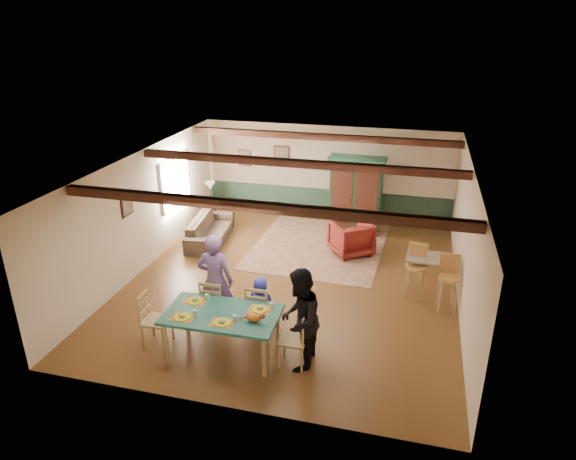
% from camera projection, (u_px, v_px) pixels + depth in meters
% --- Properties ---
extents(floor, '(8.00, 8.00, 0.00)m').
position_uv_depth(floor, '(292.00, 283.00, 11.29)').
color(floor, '#533117').
rests_on(floor, ground).
extents(wall_back, '(7.00, 0.02, 2.70)m').
position_uv_depth(wall_back, '(327.00, 174.00, 14.34)').
color(wall_back, beige).
rests_on(wall_back, floor).
extents(wall_left, '(0.02, 8.00, 2.70)m').
position_uv_depth(wall_left, '(142.00, 212.00, 11.58)').
color(wall_left, beige).
rests_on(wall_left, floor).
extents(wall_right, '(0.02, 8.00, 2.70)m').
position_uv_depth(wall_right, '(466.00, 244.00, 9.96)').
color(wall_right, beige).
rests_on(wall_right, floor).
extents(ceiling, '(7.00, 8.00, 0.02)m').
position_uv_depth(ceiling, '(292.00, 164.00, 10.25)').
color(ceiling, white).
rests_on(ceiling, wall_back).
extents(wainscot_back, '(6.95, 0.03, 0.90)m').
position_uv_depth(wainscot_back, '(326.00, 204.00, 14.67)').
color(wainscot_back, '#1D3628').
rests_on(wainscot_back, floor).
extents(ceiling_beam_front, '(6.95, 0.16, 0.16)m').
position_uv_depth(ceiling_beam_front, '(257.00, 207.00, 8.23)').
color(ceiling_beam_front, black).
rests_on(ceiling_beam_front, ceiling).
extents(ceiling_beam_mid, '(6.95, 0.16, 0.16)m').
position_uv_depth(ceiling_beam_mid, '(297.00, 163.00, 10.64)').
color(ceiling_beam_mid, black).
rests_on(ceiling_beam_mid, ceiling).
extents(ceiling_beam_back, '(6.95, 0.16, 0.16)m').
position_uv_depth(ceiling_beam_back, '(321.00, 137.00, 12.96)').
color(ceiling_beam_back, black).
rests_on(ceiling_beam_back, ceiling).
extents(window_left, '(0.06, 1.60, 1.30)m').
position_uv_depth(window_left, '(176.00, 182.00, 13.01)').
color(window_left, white).
rests_on(window_left, wall_left).
extents(picture_left_wall, '(0.04, 0.42, 0.52)m').
position_uv_depth(picture_left_wall, '(127.00, 204.00, 10.88)').
color(picture_left_wall, gray).
rests_on(picture_left_wall, wall_left).
extents(picture_back_a, '(0.45, 0.04, 0.55)m').
position_uv_depth(picture_back_a, '(281.00, 155.00, 14.44)').
color(picture_back_a, gray).
rests_on(picture_back_a, wall_back).
extents(picture_back_b, '(0.38, 0.04, 0.48)m').
position_uv_depth(picture_back_b, '(245.00, 158.00, 14.75)').
color(picture_back_b, gray).
rests_on(picture_back_b, wall_back).
extents(dining_table, '(1.95, 1.11, 0.81)m').
position_uv_depth(dining_table, '(223.00, 334.00, 8.80)').
color(dining_table, '#1B5749').
rests_on(dining_table, floor).
extents(dining_chair_far_left, '(0.46, 0.48, 1.02)m').
position_uv_depth(dining_chair_far_left, '(215.00, 303.00, 9.54)').
color(dining_chair_far_left, tan).
rests_on(dining_chair_far_left, floor).
extents(dining_chair_far_right, '(0.46, 0.48, 1.02)m').
position_uv_depth(dining_chair_far_right, '(259.00, 308.00, 9.36)').
color(dining_chair_far_right, tan).
rests_on(dining_chair_far_right, floor).
extents(dining_chair_end_left, '(0.48, 0.46, 1.02)m').
position_uv_depth(dining_chair_end_left, '(156.00, 319.00, 9.02)').
color(dining_chair_end_left, tan).
rests_on(dining_chair_end_left, floor).
extents(dining_chair_end_right, '(0.48, 0.46, 1.02)m').
position_uv_depth(dining_chair_end_right, '(293.00, 338.00, 8.49)').
color(dining_chair_end_right, tan).
rests_on(dining_chair_end_right, floor).
extents(person_man, '(0.68, 0.46, 1.85)m').
position_uv_depth(person_man, '(216.00, 281.00, 9.46)').
color(person_man, '#765897').
rests_on(person_man, floor).
extents(person_woman, '(0.69, 0.87, 1.77)m').
position_uv_depth(person_woman, '(299.00, 320.00, 8.32)').
color(person_woman, black).
rests_on(person_woman, floor).
extents(person_child, '(0.53, 0.35, 1.08)m').
position_uv_depth(person_child, '(261.00, 304.00, 9.42)').
color(person_child, '#2A31AA').
rests_on(person_child, floor).
extents(cat, '(0.39, 0.16, 0.19)m').
position_uv_depth(cat, '(253.00, 316.00, 8.38)').
color(cat, orange).
rests_on(cat, dining_table).
extents(place_setting_near_left, '(0.44, 0.33, 0.11)m').
position_uv_depth(place_setting_near_left, '(182.00, 315.00, 8.50)').
color(place_setting_near_left, yellow).
rests_on(place_setting_near_left, dining_table).
extents(place_setting_near_center, '(0.44, 0.33, 0.11)m').
position_uv_depth(place_setting_near_center, '(222.00, 320.00, 8.35)').
color(place_setting_near_center, yellow).
rests_on(place_setting_near_center, dining_table).
extents(place_setting_far_left, '(0.44, 0.33, 0.11)m').
position_uv_depth(place_setting_far_left, '(195.00, 299.00, 8.99)').
color(place_setting_far_left, yellow).
rests_on(place_setting_far_left, dining_table).
extents(place_setting_far_right, '(0.44, 0.33, 0.11)m').
position_uv_depth(place_setting_far_right, '(260.00, 307.00, 8.73)').
color(place_setting_far_right, yellow).
rests_on(place_setting_far_right, dining_table).
extents(area_rug, '(3.32, 3.89, 0.01)m').
position_uv_depth(area_rug, '(319.00, 245.00, 13.13)').
color(area_rug, tan).
rests_on(area_rug, floor).
extents(armoire, '(1.49, 0.65, 2.08)m').
position_uv_depth(armoire, '(356.00, 196.00, 13.57)').
color(armoire, '#163824').
rests_on(armoire, floor).
extents(armchair, '(1.25, 1.26, 0.83)m').
position_uv_depth(armchair, '(351.00, 238.00, 12.56)').
color(armchair, '#501010').
rests_on(armchair, floor).
extents(sofa, '(1.07, 2.18, 0.61)m').
position_uv_depth(sofa, '(210.00, 229.00, 13.33)').
color(sofa, '#413429').
rests_on(sofa, floor).
extents(end_table, '(0.48, 0.48, 0.57)m').
position_uv_depth(end_table, '(211.00, 209.00, 14.81)').
color(end_table, black).
rests_on(end_table, floor).
extents(table_lamp, '(0.31, 0.31, 0.52)m').
position_uv_depth(table_lamp, '(210.00, 191.00, 14.60)').
color(table_lamp, beige).
rests_on(table_lamp, end_table).
extents(counter_table, '(1.09, 0.68, 0.88)m').
position_uv_depth(counter_table, '(431.00, 276.00, 10.65)').
color(counter_table, '#BBAD91').
rests_on(counter_table, floor).
extents(bar_stool_left, '(0.45, 0.49, 1.16)m').
position_uv_depth(bar_stool_left, '(415.00, 272.00, 10.51)').
color(bar_stool_left, tan).
rests_on(bar_stool_left, floor).
extents(bar_stool_right, '(0.44, 0.48, 1.15)m').
position_uv_depth(bar_stool_right, '(448.00, 284.00, 10.05)').
color(bar_stool_right, tan).
rests_on(bar_stool_right, floor).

